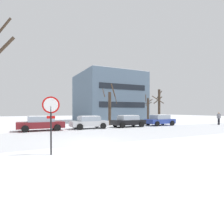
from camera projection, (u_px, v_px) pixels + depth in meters
name	position (u px, v px, depth m)	size (l,w,h in m)	color
ground_plane	(90.00, 142.00, 11.95)	(120.00, 120.00, 0.00)	white
road_surface	(76.00, 136.00, 14.81)	(80.00, 8.40, 0.00)	silver
stop_sign	(51.00, 114.00, 8.50)	(0.75, 0.16, 2.61)	black
parked_car_maroon	(41.00, 123.00, 18.53)	(4.36, 2.15, 1.45)	maroon
parked_car_silver	(89.00, 122.00, 20.60)	(3.97, 2.03, 1.39)	silver
parked_car_black	(128.00, 121.00, 22.71)	(3.99, 2.06, 1.40)	black
parked_car_blue	(160.00, 120.00, 24.96)	(3.81, 2.09, 1.44)	#283D93
pedestrian_crossing	(219.00, 117.00, 26.05)	(0.51, 0.45, 1.73)	black
tree_far_mid	(159.00, 106.00, 28.35)	(2.15, 2.16, 5.11)	#423326
tree_far_right	(110.00, 107.00, 25.18)	(2.28, 2.26, 5.45)	#423326
tree_far_left	(148.00, 110.00, 28.87)	(1.39, 1.02, 4.42)	#423326
building_far_right	(108.00, 98.00, 35.74)	(10.59, 11.50, 8.79)	slate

